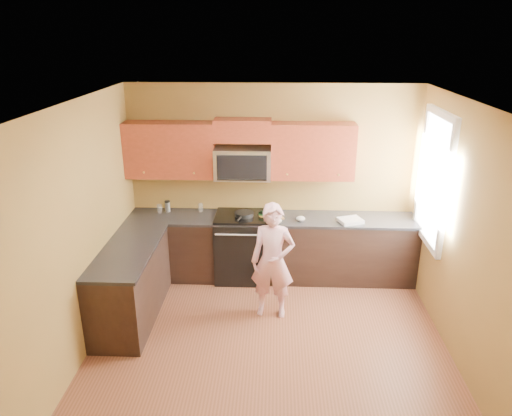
# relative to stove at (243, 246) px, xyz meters

# --- Properties ---
(floor) EXTENTS (4.00, 4.00, 0.00)m
(floor) POSITION_rel_stove_xyz_m (0.40, -1.68, -0.47)
(floor) COLOR brown
(floor) RESTS_ON ground
(ceiling) EXTENTS (4.00, 4.00, 0.00)m
(ceiling) POSITION_rel_stove_xyz_m (0.40, -1.68, 2.23)
(ceiling) COLOR white
(ceiling) RESTS_ON ground
(wall_back) EXTENTS (4.00, 0.00, 4.00)m
(wall_back) POSITION_rel_stove_xyz_m (0.40, 0.32, 0.88)
(wall_back) COLOR olive
(wall_back) RESTS_ON ground
(wall_front) EXTENTS (4.00, 0.00, 4.00)m
(wall_front) POSITION_rel_stove_xyz_m (0.40, -3.67, 0.88)
(wall_front) COLOR olive
(wall_front) RESTS_ON ground
(wall_left) EXTENTS (0.00, 4.00, 4.00)m
(wall_left) POSITION_rel_stove_xyz_m (-1.60, -1.68, 0.88)
(wall_left) COLOR olive
(wall_left) RESTS_ON ground
(wall_right) EXTENTS (0.00, 4.00, 4.00)m
(wall_right) POSITION_rel_stove_xyz_m (2.40, -1.68, 0.88)
(wall_right) COLOR olive
(wall_right) RESTS_ON ground
(cabinet_back_run) EXTENTS (4.00, 0.60, 0.88)m
(cabinet_back_run) POSITION_rel_stove_xyz_m (0.40, 0.02, -0.03)
(cabinet_back_run) COLOR black
(cabinet_back_run) RESTS_ON floor
(cabinet_left_run) EXTENTS (0.60, 1.60, 0.88)m
(cabinet_left_run) POSITION_rel_stove_xyz_m (-1.30, -1.08, -0.03)
(cabinet_left_run) COLOR black
(cabinet_left_run) RESTS_ON floor
(countertop_back) EXTENTS (4.00, 0.62, 0.04)m
(countertop_back) POSITION_rel_stove_xyz_m (0.40, 0.01, 0.43)
(countertop_back) COLOR black
(countertop_back) RESTS_ON cabinet_back_run
(countertop_left) EXTENTS (0.62, 1.60, 0.04)m
(countertop_left) POSITION_rel_stove_xyz_m (-1.29, -1.08, 0.43)
(countertop_left) COLOR black
(countertop_left) RESTS_ON cabinet_left_run
(stove) EXTENTS (0.76, 0.65, 0.95)m
(stove) POSITION_rel_stove_xyz_m (0.00, 0.00, 0.00)
(stove) COLOR black
(stove) RESTS_ON floor
(microwave) EXTENTS (0.76, 0.40, 0.42)m
(microwave) POSITION_rel_stove_xyz_m (0.00, 0.12, 0.97)
(microwave) COLOR silver
(microwave) RESTS_ON wall_back
(upper_cab_left) EXTENTS (1.22, 0.33, 0.75)m
(upper_cab_left) POSITION_rel_stove_xyz_m (-0.99, 0.16, 0.97)
(upper_cab_left) COLOR maroon
(upper_cab_left) RESTS_ON wall_back
(upper_cab_right) EXTENTS (1.12, 0.33, 0.75)m
(upper_cab_right) POSITION_rel_stove_xyz_m (0.94, 0.16, 0.97)
(upper_cab_right) COLOR maroon
(upper_cab_right) RESTS_ON wall_back
(upper_cab_over_mw) EXTENTS (0.76, 0.33, 0.30)m
(upper_cab_over_mw) POSITION_rel_stove_xyz_m (0.00, 0.16, 1.62)
(upper_cab_over_mw) COLOR maroon
(upper_cab_over_mw) RESTS_ON wall_back
(window) EXTENTS (0.06, 1.06, 1.66)m
(window) POSITION_rel_stove_xyz_m (2.38, -0.48, 1.17)
(window) COLOR white
(window) RESTS_ON wall_right
(woman) EXTENTS (0.57, 0.41, 1.46)m
(woman) POSITION_rel_stove_xyz_m (0.43, -0.94, 0.25)
(woman) COLOR pink
(woman) RESTS_ON floor
(frying_pan) EXTENTS (0.37, 0.51, 0.06)m
(frying_pan) POSITION_rel_stove_xyz_m (0.02, -0.03, 0.47)
(frying_pan) COLOR black
(frying_pan) RESTS_ON stove
(butter_tub) EXTENTS (0.17, 0.17, 0.10)m
(butter_tub) POSITION_rel_stove_xyz_m (0.29, -0.02, 0.45)
(butter_tub) COLOR yellow
(butter_tub) RESTS_ON countertop_back
(toast_slice) EXTENTS (0.14, 0.14, 0.01)m
(toast_slice) POSITION_rel_stove_xyz_m (0.51, -0.02, 0.45)
(toast_slice) COLOR #B27F47
(toast_slice) RESTS_ON countertop_back
(napkin_a) EXTENTS (0.14, 0.15, 0.06)m
(napkin_a) POSITION_rel_stove_xyz_m (0.48, -0.18, 0.48)
(napkin_a) COLOR silver
(napkin_a) RESTS_ON countertop_back
(napkin_b) EXTENTS (0.15, 0.16, 0.07)m
(napkin_b) POSITION_rel_stove_xyz_m (0.80, -0.11, 0.48)
(napkin_b) COLOR silver
(napkin_b) RESTS_ON countertop_back
(dish_towel) EXTENTS (0.36, 0.33, 0.05)m
(dish_towel) POSITION_rel_stove_xyz_m (1.46, -0.12, 0.47)
(dish_towel) COLOR white
(dish_towel) RESTS_ON countertop_back
(travel_mug) EXTENTS (0.09, 0.09, 0.16)m
(travel_mug) POSITION_rel_stove_xyz_m (-1.08, 0.17, 0.45)
(travel_mug) COLOR silver
(travel_mug) RESTS_ON countertop_back
(glass_a) EXTENTS (0.09, 0.09, 0.12)m
(glass_a) POSITION_rel_stove_xyz_m (-1.19, 0.12, 0.51)
(glass_a) COLOR silver
(glass_a) RESTS_ON countertop_back
(glass_c) EXTENTS (0.08, 0.08, 0.12)m
(glass_c) POSITION_rel_stove_xyz_m (-0.61, 0.20, 0.51)
(glass_c) COLOR silver
(glass_c) RESTS_ON countertop_back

